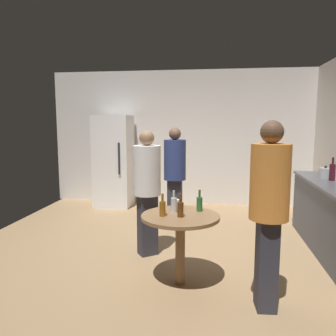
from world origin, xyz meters
TOP-DOWN VIEW (x-y plane):
  - ground_plane at (0.00, 0.00)m, footprint 5.20×5.20m
  - wall_back at (0.00, 2.63)m, footprint 5.32×0.06m
  - refrigerator at (-1.29, 2.20)m, footprint 0.70×0.68m
  - kitchen_counter at (2.28, 0.26)m, footprint 0.64×2.16m
  - kettle at (2.23, 0.64)m, footprint 0.24×0.17m
  - wine_bottle_on_counter at (2.26, 0.44)m, footprint 0.08×0.08m
  - foreground_table at (0.38, -0.92)m, footprint 0.80×0.80m
  - beer_bottle_amber at (0.21, -0.99)m, footprint 0.06×0.06m
  - beer_bottle_brown at (0.39, -0.99)m, footprint 0.06×0.06m
  - beer_bottle_green at (0.56, -0.75)m, footprint 0.06×0.06m
  - beer_bottle_clear at (0.30, -0.82)m, footprint 0.06×0.06m
  - plastic_cup_white at (0.31, -0.71)m, footprint 0.08×0.08m
  - person_in_orange_shirt at (1.19, -1.28)m, footprint 0.36×0.36m
  - person_in_white_shirt at (-0.11, -0.20)m, footprint 0.47×0.47m
  - person_in_navy_shirt at (0.10, 0.91)m, footprint 0.34×0.34m

SIDE VIEW (x-z plane):
  - ground_plane at x=0.00m, z-range -0.10..0.00m
  - kitchen_counter at x=2.28m, z-range 0.00..0.90m
  - foreground_table at x=0.38m, z-range 0.26..1.00m
  - plastic_cup_white at x=0.31m, z-range 0.73..0.85m
  - beer_bottle_amber at x=0.21m, z-range 0.70..0.93m
  - beer_bottle_brown at x=0.39m, z-range 0.70..0.93m
  - beer_bottle_green at x=0.56m, z-range 0.70..0.93m
  - beer_bottle_clear at x=0.30m, z-range 0.70..0.93m
  - refrigerator at x=-1.29m, z-range 0.00..1.80m
  - person_in_white_shirt at x=-0.11m, z-range 0.13..1.70m
  - person_in_navy_shirt at x=0.10m, z-range 0.13..1.72m
  - kettle at x=2.23m, z-range 0.88..1.06m
  - person_in_orange_shirt at x=1.19m, z-range 0.14..1.83m
  - wine_bottle_on_counter at x=2.26m, z-range 0.86..1.17m
  - wall_back at x=0.00m, z-range 0.00..2.70m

